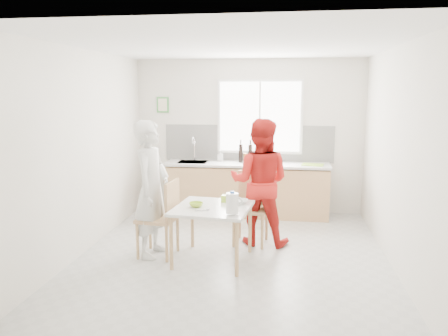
% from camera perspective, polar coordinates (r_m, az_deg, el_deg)
% --- Properties ---
extents(ground, '(4.50, 4.50, 0.00)m').
position_cam_1_polar(ground, '(5.91, 1.17, -11.30)').
color(ground, '#B7B7B2').
rests_on(ground, ground).
extents(room_shell, '(4.50, 4.50, 4.50)m').
position_cam_1_polar(room_shell, '(5.53, 1.23, 4.78)').
color(room_shell, silver).
rests_on(room_shell, ground).
extents(window, '(1.50, 0.06, 1.30)m').
position_cam_1_polar(window, '(7.72, 4.70, 6.68)').
color(window, white).
rests_on(window, room_shell).
extents(backsplash, '(3.00, 0.02, 0.65)m').
position_cam_1_polar(backsplash, '(7.79, 3.18, 3.22)').
color(backsplash, white).
rests_on(backsplash, room_shell).
extents(picture_frame, '(0.22, 0.03, 0.28)m').
position_cam_1_polar(picture_frame, '(8.01, -8.01, 8.18)').
color(picture_frame, '#439444').
rests_on(picture_frame, room_shell).
extents(kitchen_counter, '(2.84, 0.64, 1.37)m').
position_cam_1_polar(kitchen_counter, '(7.64, 2.91, -3.05)').
color(kitchen_counter, tan).
rests_on(kitchen_counter, ground).
extents(dining_table, '(1.02, 1.02, 0.71)m').
position_cam_1_polar(dining_table, '(5.54, -1.51, -5.81)').
color(dining_table, silver).
rests_on(dining_table, ground).
extents(chair_left, '(0.52, 0.52, 1.01)m').
position_cam_1_polar(chair_left, '(5.77, -7.99, -6.07)').
color(chair_left, tan).
rests_on(chair_left, ground).
extents(chair_far, '(0.52, 0.52, 1.01)m').
position_cam_1_polar(chair_far, '(6.26, 3.64, -4.71)').
color(chair_far, tan).
rests_on(chair_far, ground).
extents(person_white, '(0.50, 0.69, 1.79)m').
position_cam_1_polar(person_white, '(5.75, -9.41, -2.74)').
color(person_white, silver).
rests_on(person_white, ground).
extents(person_red, '(0.93, 0.76, 1.78)m').
position_cam_1_polar(person_red, '(6.14, 4.69, -1.85)').
color(person_red, red).
rests_on(person_red, ground).
extents(bowl_green, '(0.19, 0.19, 0.05)m').
position_cam_1_polar(bowl_green, '(5.52, -3.66, -4.80)').
color(bowl_green, '#A6D330').
rests_on(bowl_green, dining_table).
extents(bowl_white, '(0.22, 0.22, 0.05)m').
position_cam_1_polar(bowl_white, '(5.68, 2.09, -4.39)').
color(bowl_white, white).
rests_on(bowl_white, dining_table).
extents(milk_jug, '(0.21, 0.15, 0.26)m').
position_cam_1_polar(milk_jug, '(5.14, 1.12, -4.58)').
color(milk_jug, white).
rests_on(milk_jug, dining_table).
extents(green_box, '(0.11, 0.11, 0.09)m').
position_cam_1_polar(green_box, '(5.75, 0.20, -4.00)').
color(green_box, '#9CCC2F').
rests_on(green_box, dining_table).
extents(spoon, '(0.16, 0.05, 0.01)m').
position_cam_1_polar(spoon, '(5.34, -2.99, -5.52)').
color(spoon, '#A5A5AA').
rests_on(spoon, dining_table).
extents(cutting_board, '(0.39, 0.32, 0.01)m').
position_cam_1_polar(cutting_board, '(7.48, 11.52, 0.43)').
color(cutting_board, '#8FC62D').
rests_on(cutting_board, kitchen_counter).
extents(wine_bottle_a, '(0.07, 0.07, 0.32)m').
position_cam_1_polar(wine_bottle_a, '(7.60, 2.19, 1.96)').
color(wine_bottle_a, black).
rests_on(wine_bottle_a, kitchen_counter).
extents(wine_bottle_b, '(0.07, 0.07, 0.30)m').
position_cam_1_polar(wine_bottle_b, '(7.71, 3.45, 1.99)').
color(wine_bottle_b, black).
rests_on(wine_bottle_b, kitchen_counter).
extents(jar_amber, '(0.06, 0.06, 0.16)m').
position_cam_1_polar(jar_amber, '(7.59, 2.77, 1.33)').
color(jar_amber, brown).
rests_on(jar_amber, kitchen_counter).
extents(soap_bottle, '(0.09, 0.09, 0.19)m').
position_cam_1_polar(soap_bottle, '(7.74, -0.49, 1.63)').
color(soap_bottle, '#999999').
rests_on(soap_bottle, kitchen_counter).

